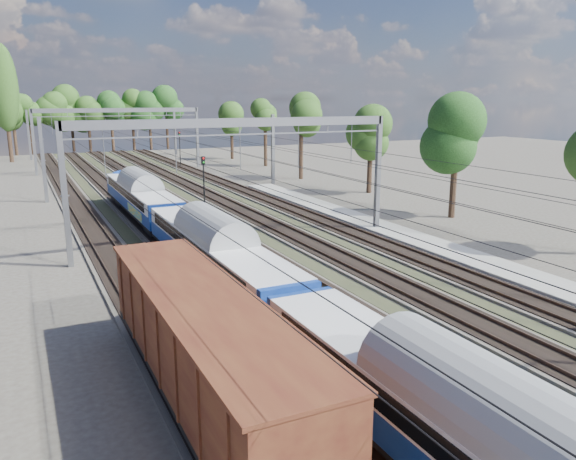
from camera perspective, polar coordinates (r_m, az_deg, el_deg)
name	(u,v)px	position (r m, az deg, el deg)	size (l,w,h in m)	color
track_bed	(184,209)	(54.16, -10.49, 2.13)	(21.00, 130.00, 0.34)	#47423A
platform	(471,259)	(38.35, 18.05, -2.78)	(3.00, 70.00, 0.30)	gray
catenary	(165,137)	(60.85, -12.41, 9.23)	(25.65, 130.00, 9.00)	slate
tree_belt	(151,112)	(100.53, -13.79, 11.61)	(39.66, 102.08, 12.35)	black
poplar	(4,89)	(104.34, -26.90, 12.69)	(4.40, 4.40, 19.04)	black
emu_train	(217,245)	(30.99, -7.22, -1.56)	(2.84, 60.02, 4.15)	black
freight_boxcar	(204,344)	(19.08, -8.58, -11.35)	(3.15, 15.21, 3.92)	black
worker	(148,177)	(71.67, -14.08, 5.20)	(0.59, 0.39, 1.61)	black
signal_near	(204,181)	(48.22, -8.55, 4.99)	(0.39, 0.36, 5.56)	black
signal_far	(180,145)	(88.51, -10.94, 8.50)	(0.37, 0.34, 5.41)	black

